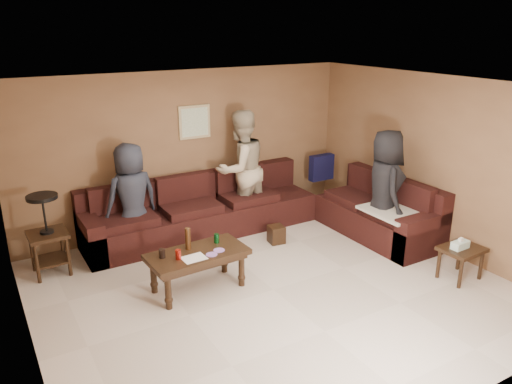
{
  "coord_description": "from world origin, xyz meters",
  "views": [
    {
      "loc": [
        -2.99,
        -4.63,
        3.17
      ],
      "look_at": [
        0.25,
        0.85,
        1.0
      ],
      "focal_mm": 35.0,
      "sensor_mm": 36.0,
      "label": 1
    }
  ],
  "objects_px": {
    "person_left": "(132,198)",
    "person_middle": "(241,169)",
    "end_table_left": "(47,233)",
    "waste_bin": "(276,234)",
    "coffee_table": "(197,258)",
    "sectional_sofa": "(265,215)",
    "person_right": "(384,188)",
    "side_table_right": "(461,252)"
  },
  "relations": [
    {
      "from": "sectional_sofa",
      "to": "person_middle",
      "type": "xyz_separation_m",
      "value": [
        -0.12,
        0.57,
        0.62
      ]
    },
    {
      "from": "person_left",
      "to": "waste_bin",
      "type": "bearing_deg",
      "value": 146.54
    },
    {
      "from": "person_right",
      "to": "person_left",
      "type": "bearing_deg",
      "value": 87.16
    },
    {
      "from": "waste_bin",
      "to": "person_middle",
      "type": "xyz_separation_m",
      "value": [
        -0.1,
        0.91,
        0.82
      ]
    },
    {
      "from": "person_middle",
      "to": "coffee_table",
      "type": "bearing_deg",
      "value": 35.75
    },
    {
      "from": "sectional_sofa",
      "to": "side_table_right",
      "type": "height_order",
      "value": "sectional_sofa"
    },
    {
      "from": "sectional_sofa",
      "to": "waste_bin",
      "type": "relative_size",
      "value": 17.52
    },
    {
      "from": "end_table_left",
      "to": "person_middle",
      "type": "bearing_deg",
      "value": 3.95
    },
    {
      "from": "sectional_sofa",
      "to": "side_table_right",
      "type": "xyz_separation_m",
      "value": [
        1.42,
        -2.49,
        0.06
      ]
    },
    {
      "from": "coffee_table",
      "to": "end_table_left",
      "type": "xyz_separation_m",
      "value": [
        -1.5,
        1.37,
        0.15
      ]
    },
    {
      "from": "person_middle",
      "to": "person_right",
      "type": "bearing_deg",
      "value": 119.92
    },
    {
      "from": "person_left",
      "to": "sectional_sofa",
      "type": "bearing_deg",
      "value": 155.78
    },
    {
      "from": "end_table_left",
      "to": "sectional_sofa",
      "type": "bearing_deg",
      "value": -6.57
    },
    {
      "from": "sectional_sofa",
      "to": "person_left",
      "type": "bearing_deg",
      "value": 165.04
    },
    {
      "from": "coffee_table",
      "to": "person_right",
      "type": "height_order",
      "value": "person_right"
    },
    {
      "from": "end_table_left",
      "to": "waste_bin",
      "type": "bearing_deg",
      "value": -12.76
    },
    {
      "from": "coffee_table",
      "to": "side_table_right",
      "type": "bearing_deg",
      "value": -26.03
    },
    {
      "from": "end_table_left",
      "to": "side_table_right",
      "type": "bearing_deg",
      "value": -32.19
    },
    {
      "from": "end_table_left",
      "to": "waste_bin",
      "type": "height_order",
      "value": "end_table_left"
    },
    {
      "from": "side_table_right",
      "to": "person_middle",
      "type": "distance_m",
      "value": 3.47
    },
    {
      "from": "end_table_left",
      "to": "waste_bin",
      "type": "xyz_separation_m",
      "value": [
        3.1,
        -0.7,
        -0.44
      ]
    },
    {
      "from": "person_left",
      "to": "person_middle",
      "type": "height_order",
      "value": "person_middle"
    },
    {
      "from": "end_table_left",
      "to": "side_table_right",
      "type": "distance_m",
      "value": 5.36
    },
    {
      "from": "sectional_sofa",
      "to": "person_left",
      "type": "distance_m",
      "value": 2.04
    },
    {
      "from": "sectional_sofa",
      "to": "coffee_table",
      "type": "xyz_separation_m",
      "value": [
        -1.61,
        -1.01,
        0.1
      ]
    },
    {
      "from": "sectional_sofa",
      "to": "side_table_right",
      "type": "distance_m",
      "value": 2.87
    },
    {
      "from": "coffee_table",
      "to": "waste_bin",
      "type": "distance_m",
      "value": 1.76
    },
    {
      "from": "coffee_table",
      "to": "end_table_left",
      "type": "relative_size",
      "value": 1.13
    },
    {
      "from": "side_table_right",
      "to": "person_right",
      "type": "bearing_deg",
      "value": 92.84
    },
    {
      "from": "coffee_table",
      "to": "sectional_sofa",
      "type": "bearing_deg",
      "value": 32.2
    },
    {
      "from": "sectional_sofa",
      "to": "side_table_right",
      "type": "bearing_deg",
      "value": -60.37
    },
    {
      "from": "sectional_sofa",
      "to": "person_right",
      "type": "relative_size",
      "value": 2.68
    },
    {
      "from": "coffee_table",
      "to": "side_table_right",
      "type": "height_order",
      "value": "coffee_table"
    },
    {
      "from": "sectional_sofa",
      "to": "waste_bin",
      "type": "bearing_deg",
      "value": -92.61
    },
    {
      "from": "waste_bin",
      "to": "person_left",
      "type": "height_order",
      "value": "person_left"
    },
    {
      "from": "side_table_right",
      "to": "coffee_table",
      "type": "bearing_deg",
      "value": 153.97
    },
    {
      "from": "end_table_left",
      "to": "person_right",
      "type": "relative_size",
      "value": 0.63
    },
    {
      "from": "person_left",
      "to": "end_table_left",
      "type": "bearing_deg",
      "value": -1.83
    },
    {
      "from": "person_middle",
      "to": "sectional_sofa",
      "type": "bearing_deg",
      "value": 90.68
    },
    {
      "from": "person_middle",
      "to": "person_right",
      "type": "distance_m",
      "value": 2.25
    },
    {
      "from": "person_left",
      "to": "person_middle",
      "type": "bearing_deg",
      "value": 172.39
    },
    {
      "from": "person_left",
      "to": "person_middle",
      "type": "xyz_separation_m",
      "value": [
        1.81,
        0.05,
        0.15
      ]
    }
  ]
}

